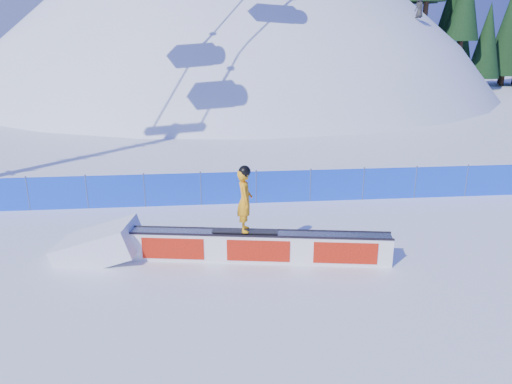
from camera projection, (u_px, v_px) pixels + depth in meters
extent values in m
plane|color=white|center=(307.00, 254.00, 14.14)|extent=(160.00, 160.00, 0.00)
sphere|color=white|center=(234.00, 241.00, 59.46)|extent=(64.00, 64.00, 64.00)
cylinder|color=#372416|center=(411.00, 8.00, 52.75)|extent=(0.50, 0.50, 1.40)
cylinder|color=#372416|center=(429.00, 30.00, 54.71)|extent=(0.50, 0.50, 1.40)
cylinder|color=#372416|center=(453.00, 40.00, 50.77)|extent=(0.50, 0.50, 1.40)
cylinder|color=#372416|center=(440.00, 57.00, 57.82)|extent=(0.50, 0.50, 1.40)
cone|color=black|center=(444.00, 20.00, 56.57)|extent=(3.01, 3.01, 6.84)
cylinder|color=#372416|center=(482.00, 74.00, 49.93)|extent=(0.50, 0.50, 1.40)
cone|color=black|center=(488.00, 29.00, 48.62)|extent=(3.20, 3.20, 7.27)
cylinder|color=#372416|center=(490.00, 82.00, 54.49)|extent=(0.50, 0.50, 1.40)
cone|color=black|center=(497.00, 33.00, 52.90)|extent=(3.97, 3.97, 9.02)
cylinder|color=#372416|center=(486.00, 82.00, 54.64)|extent=(0.50, 0.50, 1.40)
cone|color=black|center=(492.00, 39.00, 53.25)|extent=(3.42, 3.42, 7.78)
cylinder|color=#372416|center=(497.00, 80.00, 56.97)|extent=(0.50, 0.50, 1.40)
cone|color=black|center=(503.00, 38.00, 55.56)|extent=(3.46, 3.46, 7.86)
cylinder|color=#372416|center=(498.00, 78.00, 58.69)|extent=(0.50, 0.50, 1.40)
cone|color=black|center=(504.00, 39.00, 57.31)|extent=(3.37, 3.37, 7.66)
cube|color=blue|center=(283.00, 187.00, 18.21)|extent=(22.00, 0.03, 1.20)
cylinder|color=#404E74|center=(28.00, 193.00, 17.36)|extent=(0.05, 0.05, 1.30)
cylinder|color=#404E74|center=(87.00, 191.00, 17.55)|extent=(0.05, 0.05, 1.30)
cylinder|color=#404E74|center=(144.00, 189.00, 17.73)|extent=(0.05, 0.05, 1.30)
cylinder|color=#404E74|center=(201.00, 188.00, 17.92)|extent=(0.05, 0.05, 1.30)
cylinder|color=#404E74|center=(256.00, 186.00, 18.10)|extent=(0.05, 0.05, 1.30)
cylinder|color=#404E74|center=(310.00, 184.00, 18.29)|extent=(0.05, 0.05, 1.30)
cylinder|color=#404E74|center=(363.00, 183.00, 18.47)|extent=(0.05, 0.05, 1.30)
cylinder|color=#404E74|center=(415.00, 181.00, 18.66)|extent=(0.05, 0.05, 1.30)
cylinder|color=#404E74|center=(467.00, 180.00, 18.84)|extent=(0.05, 0.05, 1.30)
cube|color=white|center=(259.00, 247.00, 13.60)|extent=(7.14, 1.58, 0.81)
cube|color=gray|center=(259.00, 233.00, 13.47)|extent=(7.07, 1.59, 0.04)
cube|color=black|center=(258.00, 236.00, 13.24)|extent=(7.07, 1.16, 0.05)
cube|color=black|center=(259.00, 229.00, 13.69)|extent=(7.07, 1.16, 0.05)
cube|color=red|center=(258.00, 251.00, 13.38)|extent=(6.71, 1.10, 0.60)
cube|color=red|center=(259.00, 244.00, 13.82)|extent=(6.71, 1.10, 0.60)
cube|color=black|center=(245.00, 231.00, 13.48)|extent=(1.80, 0.60, 0.03)
imported|color=#FFA312|center=(245.00, 200.00, 13.21)|extent=(0.42, 0.63, 1.71)
sphere|color=black|center=(244.00, 171.00, 12.96)|extent=(0.32, 0.32, 0.32)
imported|color=#282828|center=(419.00, 7.00, 39.52)|extent=(0.73, 0.92, 1.65)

